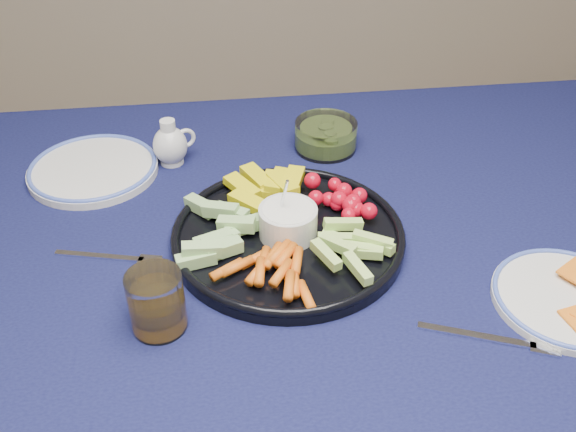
{
  "coord_description": "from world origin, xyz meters",
  "views": [
    {
      "loc": [
        0.0,
        -0.65,
        1.33
      ],
      "look_at": [
        0.09,
        0.07,
        0.79
      ],
      "focal_mm": 40.0,
      "sensor_mm": 36.0,
      "label": 1
    }
  ],
  "objects": [
    {
      "name": "side_plate_extra",
      "position": [
        -0.2,
        0.29,
        0.76
      ],
      "size": [
        0.21,
        0.21,
        0.02
      ],
      "color": "silver",
      "rests_on": "dining_table"
    },
    {
      "name": "fork_right",
      "position": [
        0.32,
        -0.15,
        0.75
      ],
      "size": [
        0.16,
        0.08,
        0.0
      ],
      "color": "silver",
      "rests_on": "dining_table"
    },
    {
      "name": "cheese_plate",
      "position": [
        0.43,
        -0.1,
        0.76
      ],
      "size": [
        0.19,
        0.19,
        0.02
      ],
      "color": "silver",
      "rests_on": "dining_table"
    },
    {
      "name": "crudite_platter",
      "position": [
        0.09,
        0.07,
        0.77
      ],
      "size": [
        0.33,
        0.33,
        0.11
      ],
      "color": "black",
      "rests_on": "dining_table"
    },
    {
      "name": "creamer_pitcher",
      "position": [
        -0.07,
        0.31,
        0.78
      ],
      "size": [
        0.07,
        0.06,
        0.08
      ],
      "color": "silver",
      "rests_on": "dining_table"
    },
    {
      "name": "juice_tumbler",
      "position": [
        -0.08,
        -0.08,
        0.78
      ],
      "size": [
        0.07,
        0.07,
        0.08
      ],
      "color": "silver",
      "rests_on": "dining_table"
    },
    {
      "name": "dining_table",
      "position": [
        0.0,
        0.0,
        0.66
      ],
      "size": [
        1.67,
        1.07,
        0.75
      ],
      "color": "#522F1B",
      "rests_on": "ground"
    },
    {
      "name": "fork_left",
      "position": [
        -0.15,
        0.06,
        0.75
      ],
      "size": [
        0.15,
        0.05,
        0.0
      ],
      "color": "silver",
      "rests_on": "dining_table"
    },
    {
      "name": "pickle_bowl",
      "position": [
        0.19,
        0.32,
        0.77
      ],
      "size": [
        0.11,
        0.11,
        0.05
      ],
      "color": "silver",
      "rests_on": "dining_table"
    }
  ]
}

